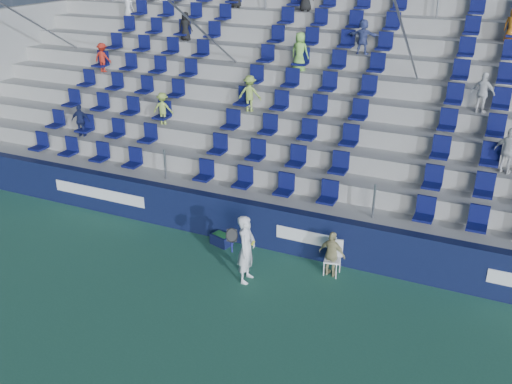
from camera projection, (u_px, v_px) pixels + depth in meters
ground at (196, 306)px, 12.70m from camera, size 70.00×70.00×0.00m
sponsor_wall at (255, 224)px, 15.08m from camera, size 24.00×0.32×1.20m
grandstand at (319, 118)px, 18.69m from camera, size 24.00×8.17×6.63m
tennis_player at (246, 249)px, 13.35m from camera, size 0.69×0.66×1.70m
line_judge_chair at (334, 254)px, 13.81m from camera, size 0.45×0.46×0.88m
line_judge at (332, 254)px, 13.66m from camera, size 0.72×0.39×1.17m
ball_bin at (222, 239)px, 15.22m from camera, size 0.63×0.50×0.31m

